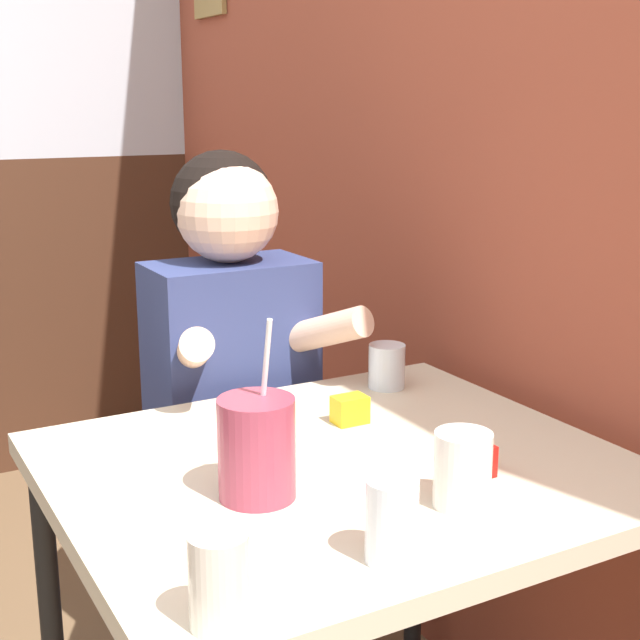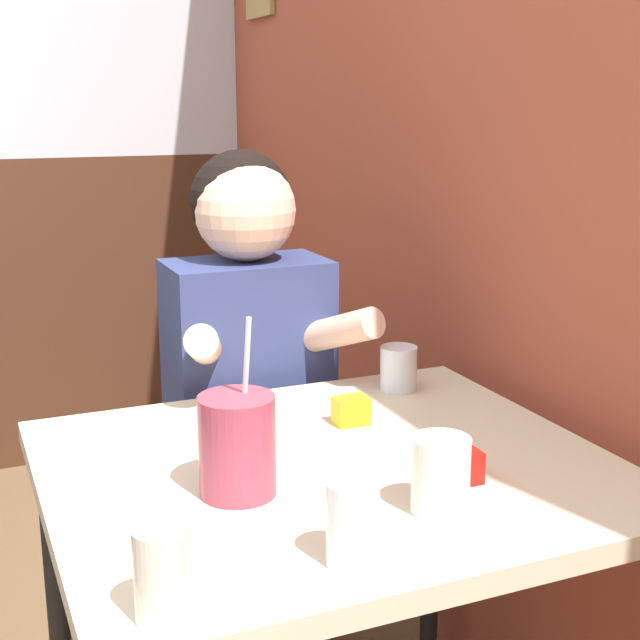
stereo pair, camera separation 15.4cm
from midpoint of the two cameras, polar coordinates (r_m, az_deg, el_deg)
brick_wall_right at (r=2.31m, az=6.47°, el=15.28°), size 0.08×4.30×2.70m
main_table at (r=1.48m, az=3.66°, el=-11.74°), size 0.89×0.78×0.73m
person_seated at (r=1.96m, az=-2.31°, el=-5.55°), size 0.42×0.41×1.19m
cocktail_pitcher at (r=1.31m, az=-1.95°, el=-8.08°), size 0.11×0.11×0.27m
glass_near_pitcher at (r=1.14m, az=6.07°, el=-12.88°), size 0.07×0.07×0.11m
glass_center at (r=1.29m, az=11.19°, el=-9.77°), size 0.08×0.08×0.11m
glass_far_side at (r=1.03m, az=-5.61°, el=-15.95°), size 0.07×0.07×0.11m
glass_by_brick at (r=1.79m, az=7.50°, el=-3.12°), size 0.07×0.07×0.09m
condiment_ketchup at (r=1.40m, az=12.18°, el=-9.25°), size 0.06×0.04×0.05m
condiment_mustard at (r=1.61m, az=4.75°, el=-5.85°), size 0.06×0.04×0.05m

